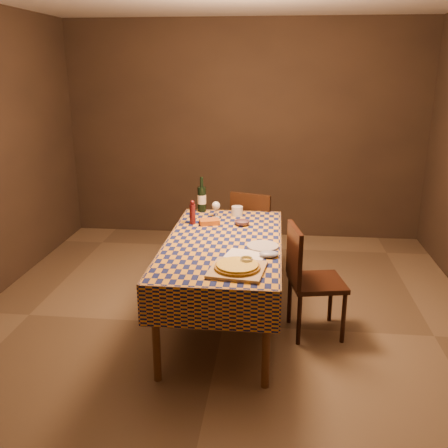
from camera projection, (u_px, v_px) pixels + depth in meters
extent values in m
plane|color=brown|center=(223.00, 325.00, 4.30)|extent=(5.00, 5.00, 0.00)
cube|color=#34271D|center=(245.00, 132.00, 6.27)|extent=(4.50, 0.10, 2.70)
cube|color=#34271D|center=(136.00, 333.00, 1.52)|extent=(4.50, 0.10, 2.70)
cylinder|color=brown|center=(156.00, 333.00, 3.44)|extent=(0.06, 0.06, 0.75)
cylinder|color=brown|center=(266.00, 339.00, 3.36)|extent=(0.06, 0.06, 0.75)
cylinder|color=brown|center=(195.00, 249.00, 5.01)|extent=(0.06, 0.06, 0.75)
cylinder|color=brown|center=(270.00, 252.00, 4.94)|extent=(0.06, 0.06, 0.75)
cube|color=brown|center=(223.00, 244.00, 4.08)|extent=(0.90, 1.80, 0.03)
cube|color=brown|center=(223.00, 242.00, 4.07)|extent=(0.92, 1.82, 0.02)
cube|color=brown|center=(208.00, 309.00, 3.25)|extent=(0.94, 0.01, 0.30)
cube|color=brown|center=(233.00, 225.00, 4.98)|extent=(0.94, 0.01, 0.30)
cube|color=brown|center=(168.00, 256.00, 4.16)|extent=(0.01, 1.84, 0.30)
cube|color=brown|center=(280.00, 260.00, 4.07)|extent=(0.01, 1.84, 0.30)
cube|color=tan|center=(237.00, 270.00, 3.46)|extent=(0.42, 0.42, 0.02)
cylinder|color=#956518|center=(237.00, 267.00, 3.46)|extent=(0.42, 0.42, 0.02)
cylinder|color=gold|center=(237.00, 265.00, 3.45)|extent=(0.38, 0.38, 0.01)
cylinder|color=#4C1114|center=(192.00, 214.00, 4.49)|extent=(0.05, 0.05, 0.18)
sphere|color=#4C1114|center=(192.00, 202.00, 4.46)|extent=(0.04, 0.04, 0.04)
imported|color=#634753|center=(242.00, 223.00, 4.47)|extent=(0.15, 0.15, 0.04)
cylinder|color=silver|center=(216.00, 217.00, 4.71)|extent=(0.08, 0.08, 0.00)
cylinder|color=silver|center=(216.00, 213.00, 4.69)|extent=(0.01, 0.01, 0.07)
sphere|color=silver|center=(216.00, 206.00, 4.67)|extent=(0.08, 0.08, 0.08)
ellipsoid|color=#3B0717|center=(216.00, 206.00, 4.67)|extent=(0.05, 0.05, 0.03)
cylinder|color=black|center=(202.00, 199.00, 4.88)|extent=(0.09, 0.09, 0.24)
cylinder|color=black|center=(202.00, 182.00, 4.82)|extent=(0.03, 0.03, 0.10)
cylinder|color=beige|center=(202.00, 199.00, 4.88)|extent=(0.10, 0.10, 0.09)
cylinder|color=silver|center=(237.00, 211.00, 4.75)|extent=(0.11, 0.11, 0.09)
cube|color=#B55A17|center=(209.00, 222.00, 4.50)|extent=(0.20, 0.17, 0.04)
cylinder|color=silver|center=(263.00, 246.00, 3.93)|extent=(0.33, 0.33, 0.01)
imported|color=white|center=(246.00, 262.00, 3.52)|extent=(0.12, 0.12, 0.07)
cube|color=white|center=(245.00, 255.00, 3.76)|extent=(0.34, 0.29, 0.00)
ellipsoid|color=#A2B0D0|center=(269.00, 254.00, 3.73)|extent=(0.17, 0.14, 0.04)
cube|color=black|center=(256.00, 234.00, 5.24)|extent=(0.53, 0.53, 0.04)
cube|color=black|center=(250.00, 216.00, 4.99)|extent=(0.41, 0.16, 0.46)
cylinder|color=black|center=(277.00, 252.00, 5.40)|extent=(0.04, 0.04, 0.43)
cylinder|color=black|center=(247.00, 247.00, 5.54)|extent=(0.04, 0.04, 0.43)
cylinder|color=black|center=(266.00, 263.00, 5.09)|extent=(0.04, 0.04, 0.43)
cylinder|color=black|center=(234.00, 258.00, 5.23)|extent=(0.04, 0.04, 0.43)
cube|color=black|center=(317.00, 283.00, 4.06)|extent=(0.49, 0.49, 0.04)
cube|color=black|center=(294.00, 255.00, 3.97)|extent=(0.11, 0.42, 0.46)
cylinder|color=black|center=(343.00, 318.00, 3.97)|extent=(0.04, 0.04, 0.43)
cylinder|color=black|center=(330.00, 298.00, 4.32)|extent=(0.04, 0.04, 0.43)
cylinder|color=black|center=(299.00, 320.00, 3.94)|extent=(0.04, 0.04, 0.43)
cylinder|color=black|center=(290.00, 300.00, 4.29)|extent=(0.04, 0.04, 0.43)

